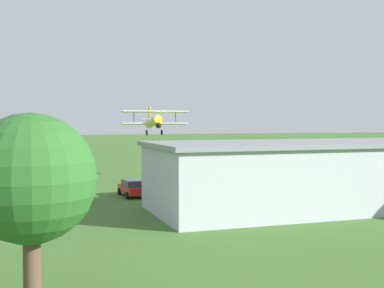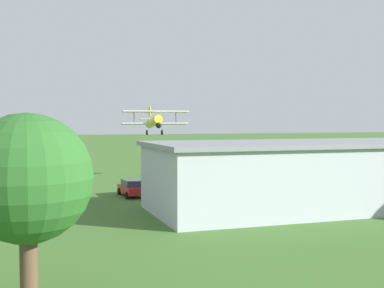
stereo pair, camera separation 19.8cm
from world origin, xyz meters
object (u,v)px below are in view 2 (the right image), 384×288
at_px(car_red, 132,188).
at_px(car_blue, 60,194).
at_px(hangar, 304,175).
at_px(biplane, 154,121).
at_px(person_at_fence_line, 313,178).
at_px(tree_behind_hangar_left, 27,179).
at_px(person_crossing_taxiway, 329,175).
at_px(person_by_parked_cars, 372,180).
at_px(person_near_hangar_door, 359,181).

relative_size(car_red, car_blue, 1.07).
xyz_separation_m(hangar, car_blue, (18.39, -8.49, -1.85)).
relative_size(biplane, car_red, 1.90).
xyz_separation_m(person_at_fence_line, tree_behind_hangar_left, (29.59, 28.24, 4.06)).
bearing_deg(person_crossing_taxiway, person_by_parked_cars, 103.83).
distance_m(biplane, person_near_hangar_door, 25.33).
relative_size(biplane, person_crossing_taxiway, 4.68).
bearing_deg(biplane, car_blue, 54.24).
xyz_separation_m(car_red, person_crossing_taxiway, (-23.61, -3.43, 0.07)).
distance_m(person_at_fence_line, person_near_hangar_door, 4.95).
height_order(car_blue, person_crossing_taxiway, person_crossing_taxiway).
bearing_deg(person_at_fence_line, car_red, 4.21).
bearing_deg(person_by_parked_cars, person_at_fence_line, -37.92).
xyz_separation_m(biplane, car_blue, (12.49, 17.35, -6.20)).
height_order(person_at_fence_line, person_near_hangar_door, person_near_hangar_door).
bearing_deg(person_by_parked_cars, person_crossing_taxiway, -76.17).
bearing_deg(car_red, person_by_parked_cars, 174.99).
relative_size(person_crossing_taxiway, tree_behind_hangar_left, 0.24).
bearing_deg(hangar, person_near_hangar_door, -143.65).
distance_m(biplane, tree_behind_hangar_left, 44.40).
xyz_separation_m(person_at_fence_line, person_by_parked_cars, (-4.72, 3.68, 0.02)).
bearing_deg(car_blue, car_red, -159.89).
xyz_separation_m(person_by_parked_cars, person_near_hangar_door, (1.89, 0.38, 0.01)).
bearing_deg(tree_behind_hangar_left, person_near_hangar_door, -143.29).
distance_m(car_red, person_near_hangar_door, 23.24).
distance_m(car_blue, tree_behind_hangar_left, 24.79).
bearing_deg(biplane, hangar, 102.85).
relative_size(biplane, person_at_fence_line, 5.15).
xyz_separation_m(person_near_hangar_door, tree_behind_hangar_left, (32.42, 24.17, 4.04)).
xyz_separation_m(biplane, tree_behind_hangar_left, (15.19, 41.67, -2.19)).
height_order(car_red, person_at_fence_line, person_at_fence_line).
bearing_deg(person_near_hangar_door, car_blue, -0.29).
relative_size(hangar, tree_behind_hangar_left, 3.42).
distance_m(biplane, person_crossing_taxiway, 22.02).
xyz_separation_m(car_red, tree_behind_hangar_left, (9.32, 26.74, 4.05)).
bearing_deg(car_red, biplane, -111.47).
distance_m(hangar, person_by_parked_cars, 15.96).
distance_m(hangar, person_crossing_taxiway, 18.69).
bearing_deg(car_blue, biplane, -125.76).
distance_m(car_red, tree_behind_hangar_left, 28.61).
height_order(person_by_parked_cars, tree_behind_hangar_left, tree_behind_hangar_left).
bearing_deg(person_at_fence_line, car_blue, 8.29).
distance_m(biplane, car_blue, 22.26).
height_order(car_blue, person_at_fence_line, car_blue).
bearing_deg(person_at_fence_line, hangar, 55.57).
xyz_separation_m(hangar, person_near_hangar_door, (-11.33, -8.34, -1.89)).
xyz_separation_m(person_by_parked_cars, person_crossing_taxiway, (1.38, -5.62, 0.07)).
bearing_deg(hangar, biplane, -77.15).
height_order(person_at_fence_line, person_crossing_taxiway, person_crossing_taxiway).
xyz_separation_m(person_crossing_taxiway, tree_behind_hangar_left, (32.93, 30.17, 3.98)).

